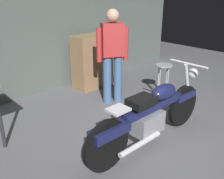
% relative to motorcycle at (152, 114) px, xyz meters
% --- Properties ---
extents(ground_plane, '(12.00, 12.00, 0.00)m').
position_rel_motorcycle_xyz_m(ground_plane, '(-0.18, -0.08, -0.45)').
color(ground_plane, slate).
extents(back_wall, '(8.00, 0.12, 3.10)m').
position_rel_motorcycle_xyz_m(back_wall, '(-0.18, 2.72, 1.10)').
color(back_wall, '#56605B').
rests_on(back_wall, ground_plane).
extents(motorcycle, '(2.19, 0.60, 1.00)m').
position_rel_motorcycle_xyz_m(motorcycle, '(0.00, 0.00, 0.00)').
color(motorcycle, black).
rests_on(motorcycle, ground_plane).
extents(person_standing, '(0.51, 0.37, 1.67)m').
position_rel_motorcycle_xyz_m(person_standing, '(0.57, 1.34, 0.48)').
color(person_standing, '#476A9A').
rests_on(person_standing, ground_plane).
extents(shop_stool, '(0.32, 0.32, 0.64)m').
position_rel_motorcycle_xyz_m(shop_stool, '(1.45, 0.86, 0.05)').
color(shop_stool, '#B2B2B7').
rests_on(shop_stool, ground_plane).
extents(wooden_dresser, '(0.80, 0.47, 1.10)m').
position_rel_motorcycle_xyz_m(wooden_dresser, '(0.82, 2.22, 0.10)').
color(wooden_dresser, '#99724C').
rests_on(wooden_dresser, ground_plane).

